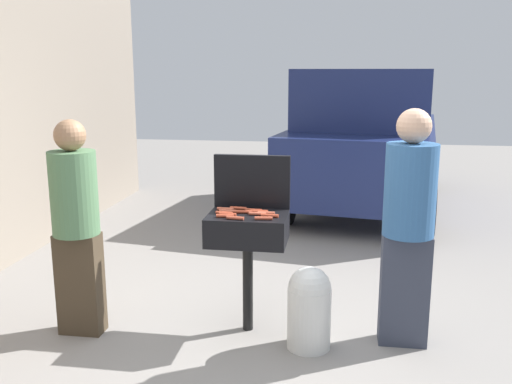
{
  "coord_description": "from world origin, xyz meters",
  "views": [
    {
      "loc": [
        0.49,
        -3.92,
        1.99
      ],
      "look_at": [
        -0.19,
        0.6,
        1.0
      ],
      "focal_mm": 39.14,
      "sensor_mm": 36.0,
      "label": 1
    }
  ],
  "objects_px": {
    "hot_dog_12": "(228,214)",
    "hot_dog_5": "(254,210)",
    "hot_dog_10": "(266,213)",
    "hot_dog_13": "(225,216)",
    "hot_dog_3": "(238,208)",
    "hot_dog_0": "(257,214)",
    "person_left": "(76,221)",
    "hot_dog_1": "(243,212)",
    "propane_tank": "(309,306)",
    "person_right": "(408,220)",
    "hot_dog_8": "(259,212)",
    "hot_dog_4": "(224,213)",
    "bbq_grill": "(248,233)",
    "hot_dog_6": "(264,218)",
    "hot_dog_2": "(225,209)",
    "hot_dog_9": "(270,216)",
    "hot_dog_11": "(228,211)",
    "hot_dog_7": "(235,218)",
    "parked_minivan": "(368,137)"
  },
  "relations": [
    {
      "from": "bbq_grill",
      "to": "hot_dog_6",
      "type": "xyz_separation_m",
      "value": [
        0.14,
        -0.14,
        0.16
      ]
    },
    {
      "from": "hot_dog_10",
      "to": "person_right",
      "type": "height_order",
      "value": "person_right"
    },
    {
      "from": "hot_dog_6",
      "to": "propane_tank",
      "type": "bearing_deg",
      "value": -13.18
    },
    {
      "from": "hot_dog_0",
      "to": "person_left",
      "type": "distance_m",
      "value": 1.36
    },
    {
      "from": "bbq_grill",
      "to": "hot_dog_6",
      "type": "bearing_deg",
      "value": -45.05
    },
    {
      "from": "hot_dog_9",
      "to": "parked_minivan",
      "type": "bearing_deg",
      "value": 78.72
    },
    {
      "from": "hot_dog_0",
      "to": "person_left",
      "type": "xyz_separation_m",
      "value": [
        -1.34,
        -0.21,
        -0.05
      ]
    },
    {
      "from": "hot_dog_1",
      "to": "propane_tank",
      "type": "distance_m",
      "value": 0.86
    },
    {
      "from": "hot_dog_2",
      "to": "hot_dog_4",
      "type": "xyz_separation_m",
      "value": [
        0.02,
        -0.12,
        0.0
      ]
    },
    {
      "from": "hot_dog_10",
      "to": "hot_dog_1",
      "type": "bearing_deg",
      "value": 175.94
    },
    {
      "from": "hot_dog_8",
      "to": "hot_dog_10",
      "type": "relative_size",
      "value": 1.0
    },
    {
      "from": "bbq_grill",
      "to": "hot_dog_13",
      "type": "xyz_separation_m",
      "value": [
        -0.15,
        -0.12,
        0.16
      ]
    },
    {
      "from": "hot_dog_4",
      "to": "hot_dog_10",
      "type": "height_order",
      "value": "same"
    },
    {
      "from": "hot_dog_8",
      "to": "person_left",
      "type": "height_order",
      "value": "person_left"
    },
    {
      "from": "hot_dog_3",
      "to": "hot_dog_5",
      "type": "relative_size",
      "value": 1.0
    },
    {
      "from": "hot_dog_3",
      "to": "hot_dog_12",
      "type": "xyz_separation_m",
      "value": [
        -0.04,
        -0.2,
        0.0
      ]
    },
    {
      "from": "hot_dog_13",
      "to": "hot_dog_10",
      "type": "bearing_deg",
      "value": 24.15
    },
    {
      "from": "propane_tank",
      "to": "person_right",
      "type": "distance_m",
      "value": 0.95
    },
    {
      "from": "propane_tank",
      "to": "person_right",
      "type": "xyz_separation_m",
      "value": [
        0.69,
        0.18,
        0.63
      ]
    },
    {
      "from": "bbq_grill",
      "to": "hot_dog_0",
      "type": "distance_m",
      "value": 0.18
    },
    {
      "from": "hot_dog_1",
      "to": "propane_tank",
      "type": "xyz_separation_m",
      "value": [
        0.53,
        -0.25,
        -0.63
      ]
    },
    {
      "from": "hot_dog_4",
      "to": "person_right",
      "type": "xyz_separation_m",
      "value": [
        1.35,
        -0.01,
        -0.0
      ]
    },
    {
      "from": "hot_dog_5",
      "to": "hot_dog_6",
      "type": "bearing_deg",
      "value": -64.63
    },
    {
      "from": "hot_dog_11",
      "to": "hot_dog_4",
      "type": "bearing_deg",
      "value": -103.43
    },
    {
      "from": "hot_dog_13",
      "to": "hot_dog_7",
      "type": "bearing_deg",
      "value": -27.84
    },
    {
      "from": "hot_dog_8",
      "to": "person_right",
      "type": "distance_m",
      "value": 1.1
    },
    {
      "from": "hot_dog_1",
      "to": "hot_dog_5",
      "type": "height_order",
      "value": "same"
    },
    {
      "from": "hot_dog_12",
      "to": "hot_dog_5",
      "type": "bearing_deg",
      "value": 42.4
    },
    {
      "from": "hot_dog_7",
      "to": "propane_tank",
      "type": "distance_m",
      "value": 0.84
    },
    {
      "from": "hot_dog_5",
      "to": "hot_dog_6",
      "type": "relative_size",
      "value": 1.0
    },
    {
      "from": "hot_dog_1",
      "to": "hot_dog_12",
      "type": "relative_size",
      "value": 1.0
    },
    {
      "from": "hot_dog_5",
      "to": "hot_dog_9",
      "type": "relative_size",
      "value": 1.0
    },
    {
      "from": "hot_dog_0",
      "to": "hot_dog_5",
      "type": "bearing_deg",
      "value": 112.71
    },
    {
      "from": "hot_dog_2",
      "to": "hot_dog_3",
      "type": "xyz_separation_m",
      "value": [
        0.09,
        0.04,
        0.0
      ]
    },
    {
      "from": "hot_dog_10",
      "to": "parked_minivan",
      "type": "relative_size",
      "value": 0.03
    },
    {
      "from": "hot_dog_3",
      "to": "hot_dog_8",
      "type": "xyz_separation_m",
      "value": [
        0.18,
        -0.08,
        0.0
      ]
    },
    {
      "from": "propane_tank",
      "to": "hot_dog_7",
      "type": "bearing_deg",
      "value": 173.94
    },
    {
      "from": "hot_dog_10",
      "to": "hot_dog_13",
      "type": "relative_size",
      "value": 1.0
    },
    {
      "from": "hot_dog_0",
      "to": "hot_dog_4",
      "type": "xyz_separation_m",
      "value": [
        -0.25,
        -0.02,
        0.0
      ]
    },
    {
      "from": "hot_dog_8",
      "to": "hot_dog_1",
      "type": "bearing_deg",
      "value": -167.3
    },
    {
      "from": "hot_dog_7",
      "to": "hot_dog_12",
      "type": "xyz_separation_m",
      "value": [
        -0.07,
        0.09,
        0.0
      ]
    },
    {
      "from": "hot_dog_0",
      "to": "hot_dog_8",
      "type": "xyz_separation_m",
      "value": [
        0.01,
        0.07,
        0.0
      ]
    },
    {
      "from": "hot_dog_4",
      "to": "hot_dog_11",
      "type": "relative_size",
      "value": 1.0
    },
    {
      "from": "hot_dog_6",
      "to": "hot_dog_7",
      "type": "bearing_deg",
      "value": -173.74
    },
    {
      "from": "hot_dog_10",
      "to": "hot_dog_11",
      "type": "xyz_separation_m",
      "value": [
        -0.3,
        0.01,
        0.0
      ]
    },
    {
      "from": "hot_dog_6",
      "to": "person_right",
      "type": "distance_m",
      "value": 1.04
    },
    {
      "from": "hot_dog_3",
      "to": "person_left",
      "type": "height_order",
      "value": "person_left"
    },
    {
      "from": "propane_tank",
      "to": "person_left",
      "type": "distance_m",
      "value": 1.85
    },
    {
      "from": "bbq_grill",
      "to": "propane_tank",
      "type": "relative_size",
      "value": 1.52
    },
    {
      "from": "hot_dog_13",
      "to": "hot_dog_3",
      "type": "bearing_deg",
      "value": 77.64
    }
  ]
}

